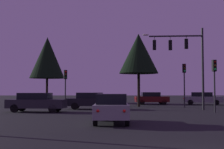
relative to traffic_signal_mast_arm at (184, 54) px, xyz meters
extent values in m
plane|color=black|center=(-4.86, 5.05, -5.01)|extent=(168.00, 168.00, 0.00)
cylinder|color=#232326|center=(1.59, -0.14, -1.36)|extent=(0.20, 0.20, 7.31)
cylinder|color=#232326|center=(-0.77, 0.05, 1.60)|extent=(4.73, 0.51, 0.14)
ellipsoid|color=#F4EACC|center=(-3.43, 0.26, 1.75)|extent=(0.56, 0.28, 0.16)
cylinder|color=#232326|center=(0.18, -0.03, 1.46)|extent=(0.05, 0.05, 0.27)
cube|color=black|center=(0.18, -0.03, 0.88)|extent=(0.32, 0.26, 0.90)
sphere|color=red|center=(0.19, 0.11, 1.16)|extent=(0.18, 0.18, 0.18)
sphere|color=#56380C|center=(0.19, 0.11, 0.88)|extent=(0.18, 0.18, 0.18)
sphere|color=#0C4219|center=(0.19, 0.11, 0.60)|extent=(0.18, 0.18, 0.18)
cylinder|color=#232326|center=(-1.24, 0.09, 1.41)|extent=(0.05, 0.05, 0.37)
cube|color=black|center=(-1.24, 0.09, 0.77)|extent=(0.32, 0.26, 0.90)
sphere|color=red|center=(-1.23, 0.23, 1.05)|extent=(0.18, 0.18, 0.18)
sphere|color=#56380C|center=(-1.23, 0.23, 0.77)|extent=(0.18, 0.18, 0.18)
sphere|color=#0C4219|center=(-1.23, 0.23, 0.49)|extent=(0.18, 0.18, 0.18)
cylinder|color=#232326|center=(-2.66, 0.20, 1.42)|extent=(0.05, 0.05, 0.34)
cube|color=black|center=(-2.66, 0.20, 0.80)|extent=(0.32, 0.26, 0.90)
sphere|color=red|center=(-2.65, 0.34, 1.08)|extent=(0.18, 0.18, 0.18)
sphere|color=#56380C|center=(-2.65, 0.34, 0.80)|extent=(0.18, 0.18, 0.18)
sphere|color=#0C4219|center=(-2.65, 0.34, 0.52)|extent=(0.18, 0.18, 0.18)
cylinder|color=#232326|center=(1.39, -3.63, -3.43)|extent=(0.12, 0.12, 3.18)
cube|color=black|center=(1.39, -3.63, -1.39)|extent=(0.35, 0.31, 0.90)
sphere|color=#4C0A0A|center=(1.43, -3.77, -1.11)|extent=(0.18, 0.18, 0.18)
sphere|color=#56380C|center=(1.43, -3.77, -1.39)|extent=(0.18, 0.18, 0.18)
sphere|color=#1EE04C|center=(1.43, -3.77, -1.67)|extent=(0.18, 0.18, 0.18)
cylinder|color=#232326|center=(0.86, 3.60, -3.25)|extent=(0.12, 0.12, 3.52)
cube|color=black|center=(0.86, 3.60, -1.04)|extent=(0.34, 0.29, 0.90)
sphere|color=#4C0A0A|center=(0.88, 3.46, -0.76)|extent=(0.18, 0.18, 0.18)
sphere|color=#56380C|center=(0.88, 3.46, -1.04)|extent=(0.18, 0.18, 0.18)
sphere|color=#1EE04C|center=(0.88, 3.46, -1.32)|extent=(0.18, 0.18, 0.18)
cylinder|color=#232326|center=(-11.05, 2.91, -3.60)|extent=(0.12, 0.12, 2.83)
cube|color=black|center=(-11.05, 2.91, -1.73)|extent=(0.37, 0.34, 0.90)
sphere|color=red|center=(-11.00, 2.78, -1.45)|extent=(0.18, 0.18, 0.18)
sphere|color=#56380C|center=(-11.00, 2.78, -1.73)|extent=(0.18, 0.18, 0.18)
sphere|color=#0C4219|center=(-11.00, 2.78, -2.01)|extent=(0.18, 0.18, 0.18)
cube|color=gray|center=(-6.61, -11.10, -4.35)|extent=(1.79, 3.98, 0.68)
cube|color=black|center=(-6.62, -11.25, -3.75)|extent=(1.51, 2.16, 0.52)
cylinder|color=black|center=(-7.35, -9.78, -4.69)|extent=(0.21, 0.64, 0.64)
cylinder|color=black|center=(-5.83, -9.81, -4.69)|extent=(0.21, 0.64, 0.64)
cylinder|color=black|center=(-7.40, -12.39, -4.69)|extent=(0.21, 0.64, 0.64)
cylinder|color=black|center=(-5.88, -12.41, -4.69)|extent=(0.21, 0.64, 0.64)
sphere|color=red|center=(-7.25, -13.07, -4.25)|extent=(0.14, 0.14, 0.14)
sphere|color=red|center=(-6.05, -13.09, -4.25)|extent=(0.14, 0.14, 0.14)
cube|color=black|center=(-8.37, 1.07, -4.35)|extent=(4.44, 1.80, 0.68)
cube|color=black|center=(-8.52, 1.07, -3.75)|extent=(2.40, 1.54, 0.52)
cylinder|color=black|center=(-6.91, 1.86, -4.69)|extent=(0.64, 0.20, 0.64)
cylinder|color=black|center=(-6.90, 0.28, -4.69)|extent=(0.64, 0.20, 0.64)
cylinder|color=black|center=(-9.83, 1.85, -4.69)|extent=(0.64, 0.20, 0.64)
cylinder|color=black|center=(-9.83, 0.27, -4.69)|extent=(0.64, 0.20, 0.64)
sphere|color=red|center=(-10.59, 1.68, -4.25)|extent=(0.14, 0.14, 0.14)
sphere|color=red|center=(-10.59, 0.44, -4.25)|extent=(0.14, 0.14, 0.14)
cube|color=#232328|center=(-12.51, -2.68, -4.35)|extent=(4.69, 2.14, 0.68)
cube|color=black|center=(-12.66, -2.66, -3.75)|extent=(2.58, 1.71, 0.52)
cylinder|color=black|center=(-10.94, -2.04, -4.69)|extent=(0.66, 0.26, 0.64)
cylinder|color=black|center=(-11.08, -3.58, -4.69)|extent=(0.66, 0.26, 0.64)
cylinder|color=black|center=(-13.94, -1.77, -4.69)|extent=(0.66, 0.26, 0.64)
cylinder|color=black|center=(-14.07, -3.32, -4.69)|extent=(0.66, 0.26, 0.64)
sphere|color=red|center=(-14.73, -1.87, -4.25)|extent=(0.14, 0.14, 0.14)
sphere|color=red|center=(-14.84, -3.09, -4.25)|extent=(0.14, 0.14, 0.14)
cube|color=#4C0F0F|center=(-1.48, 10.57, -4.35)|extent=(4.15, 2.05, 0.68)
cube|color=black|center=(-1.63, 10.56, -3.75)|extent=(2.27, 1.70, 0.52)
cylinder|color=black|center=(-0.18, 11.46, -4.69)|extent=(0.65, 0.23, 0.64)
cylinder|color=black|center=(-0.10, 9.81, -4.69)|extent=(0.65, 0.23, 0.64)
cylinder|color=black|center=(-2.86, 11.33, -4.69)|extent=(0.65, 0.23, 0.64)
cylinder|color=black|center=(-2.78, 9.68, -4.69)|extent=(0.65, 0.23, 0.64)
sphere|color=red|center=(-3.55, 11.12, -4.25)|extent=(0.14, 0.14, 0.14)
sphere|color=red|center=(-3.49, 9.82, -4.25)|extent=(0.14, 0.14, 0.14)
cube|color=gray|center=(4.70, 9.87, -4.35)|extent=(4.87, 3.17, 0.68)
cube|color=black|center=(4.56, 9.91, -3.75)|extent=(2.81, 2.28, 0.52)
cylinder|color=black|center=(6.38, 10.21, -4.69)|extent=(0.67, 0.39, 0.64)
cylinder|color=black|center=(5.86, 8.61, -4.69)|extent=(0.67, 0.39, 0.64)
cylinder|color=black|center=(3.54, 11.12, -4.69)|extent=(0.67, 0.39, 0.64)
cylinder|color=black|center=(3.03, 9.52, -4.69)|extent=(0.67, 0.39, 0.64)
sphere|color=red|center=(2.74, 11.18, -4.25)|extent=(0.14, 0.14, 0.14)
sphere|color=red|center=(2.34, 9.93, -4.25)|extent=(0.14, 0.14, 0.14)
cylinder|color=black|center=(-16.12, 18.79, -3.21)|extent=(0.33, 0.33, 3.60)
cone|color=black|center=(-16.12, 18.79, 1.71)|extent=(5.25, 5.25, 6.24)
cylinder|color=black|center=(-3.58, 5.45, -3.24)|extent=(0.29, 0.29, 3.55)
cone|color=black|center=(-3.58, 5.45, 0.69)|extent=(4.21, 4.21, 4.30)
camera|label=1|loc=(-6.73, -26.93, -3.35)|focal=48.64mm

